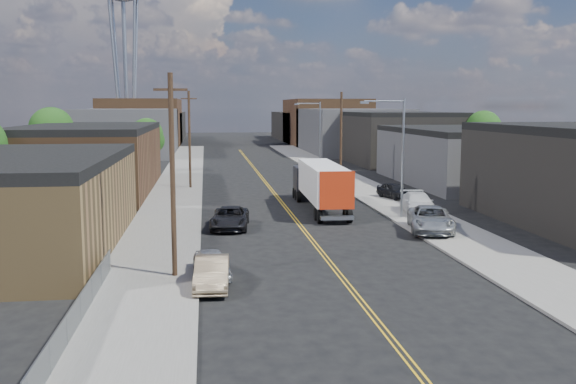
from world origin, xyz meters
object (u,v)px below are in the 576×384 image
object	(u,v)px
car_left_a	(212,264)
car_right_lot_a	(431,219)
semi_truck	(319,183)
car_left_b	(212,273)
car_right_lot_b	(418,203)
car_left_c	(230,218)
car_right_lot_c	(394,190)

from	to	relation	value
car_left_a	car_right_lot_a	distance (m)	17.28
semi_truck	car_left_b	world-z (taller)	semi_truck
car_right_lot_b	car_left_b	bearing A→B (deg)	-124.21
car_left_b	car_right_lot_a	world-z (taller)	car_right_lot_a
semi_truck	car_right_lot_a	world-z (taller)	semi_truck
car_right_lot_a	car_right_lot_b	bearing A→B (deg)	91.67
car_left_a	car_right_lot_b	bearing A→B (deg)	37.91
car_left_a	car_right_lot_b	size ratio (longest dim) A/B	0.73
car_left_c	car_right_lot_b	size ratio (longest dim) A/B	1.00
car_left_c	car_right_lot_a	world-z (taller)	car_right_lot_a
car_left_a	car_right_lot_c	bearing A→B (deg)	48.22
semi_truck	car_right_lot_b	bearing A→B (deg)	-26.09
car_right_lot_c	car_left_b	bearing A→B (deg)	-137.74
car_left_b	car_right_lot_b	bearing A→B (deg)	51.74
car_right_lot_b	car_right_lot_c	xyz separation A→B (m)	(0.55, 8.19, -0.07)
car_right_lot_a	car_left_a	bearing A→B (deg)	-133.73
semi_truck	car_left_a	xyz separation A→B (m)	(-9.01, -20.25, -1.53)
semi_truck	car_right_lot_c	distance (m)	9.00
car_left_b	car_right_lot_c	bearing A→B (deg)	60.83
semi_truck	car_right_lot_a	bearing A→B (deg)	-61.50
car_left_c	car_right_lot_a	xyz separation A→B (m)	(13.20, -3.44, 0.23)
semi_truck	car_right_lot_a	size ratio (longest dim) A/B	2.49
semi_truck	car_right_lot_b	xyz separation A→B (m)	(7.16, -3.76, -1.27)
car_right_lot_c	car_left_c	bearing A→B (deg)	-157.60
semi_truck	car_left_b	distance (m)	24.05
car_left_b	car_right_lot_a	xyz separation A→B (m)	(14.60, 11.24, 0.25)
car_right_lot_a	car_right_lot_c	world-z (taller)	car_right_lot_a
car_left_a	car_left_b	xyz separation A→B (m)	(0.00, -2.00, 0.06)
semi_truck	car_right_lot_b	world-z (taller)	semi_truck
car_left_b	car_right_lot_a	distance (m)	18.43
car_left_a	semi_truck	bearing A→B (deg)	58.36
car_left_c	car_left_b	bearing A→B (deg)	-89.41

